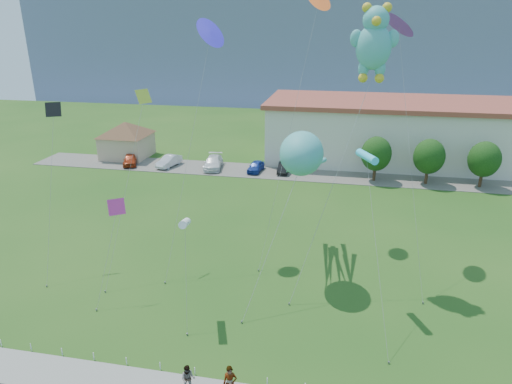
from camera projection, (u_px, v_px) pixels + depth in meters
ground at (219, 361)px, 25.87m from camera, size 160.00×160.00×0.00m
parking_strip at (293, 173)px, 58.04m from camera, size 70.00×6.00×0.06m
hill_ridge at (329, 43)px, 131.84m from camera, size 160.00×50.00×25.00m
pavilion at (126, 136)px, 64.11m from camera, size 9.20×9.20×5.00m
warehouse at (497, 135)px, 60.17m from camera, size 61.00×15.00×8.20m
rope_fence at (212, 374)px, 24.59m from camera, size 26.05×0.05×0.50m
tree_near at (376, 154)px, 54.13m from camera, size 3.60×3.60×5.47m
tree_mid at (429, 157)px, 53.05m from camera, size 3.60×3.60×5.47m
tree_far at (484, 159)px, 51.96m from camera, size 3.60×3.60×5.47m
pedestrian_left at (230, 383)px, 22.82m from camera, size 0.78×0.59×1.95m
pedestrian_right at (188, 379)px, 23.39m from camera, size 0.83×0.69×1.55m
parked_car_red at (130, 159)px, 61.15m from camera, size 3.04×4.58×1.45m
parked_car_silver at (169, 161)px, 60.49m from camera, size 2.45×4.54×1.42m
parked_car_white at (213, 162)px, 59.70m from camera, size 2.89×5.54×1.53m
parked_car_blue at (256, 166)px, 58.43m from camera, size 1.90×3.95×1.30m
parked_car_black at (284, 167)px, 58.14m from camera, size 1.37×3.87×1.27m
octopus_kite at (303, 158)px, 32.52m from camera, size 4.39×12.78×11.08m
teddy_bear_kite at (374, 41)px, 29.88m from camera, size 6.03×7.12×19.24m
small_kite_black at (52, 130)px, 33.89m from camera, size 1.68×6.00×12.37m
small_kite_orange at (317, 7)px, 36.47m from camera, size 4.01×10.24×20.44m
small_kite_cyan at (367, 158)px, 28.38m from camera, size 2.14×7.68×10.62m
small_kite_white at (185, 224)px, 27.83m from camera, size 0.86×3.39×6.96m
small_kite_purple at (400, 31)px, 33.62m from camera, size 3.57×9.80×18.55m
small_kite_yellow at (139, 120)px, 33.57m from camera, size 1.85×7.24×13.33m
small_kite_blue at (209, 39)px, 33.96m from camera, size 2.83×8.14×18.01m
small_kite_pink at (115, 216)px, 30.50m from camera, size 1.45×3.46×6.87m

